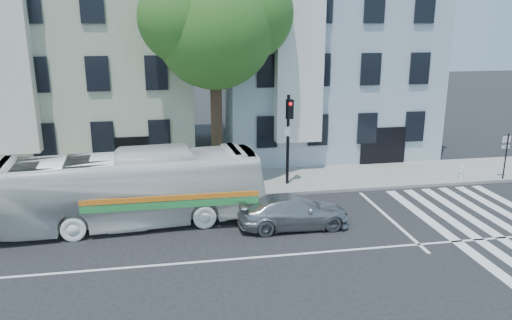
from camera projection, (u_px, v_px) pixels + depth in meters
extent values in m
plane|color=black|center=(243.00, 259.00, 17.09)|extent=(120.00, 120.00, 0.00)
cube|color=gray|center=(219.00, 184.00, 24.66)|extent=(80.00, 4.00, 0.15)
cube|color=#9EA388|center=(83.00, 64.00, 28.68)|extent=(12.00, 10.00, 11.00)
cube|color=#97A8B4|center=(318.00, 61.00, 31.01)|extent=(12.00, 10.00, 11.00)
cylinder|color=#2D2116|center=(217.00, 132.00, 24.46)|extent=(0.56, 0.56, 5.20)
sphere|color=#184C1A|center=(215.00, 29.00, 23.14)|extent=(5.60, 5.60, 5.60)
sphere|color=#184C1A|center=(247.00, 14.00, 23.60)|extent=(4.40, 4.40, 4.40)
sphere|color=#184C1A|center=(184.00, 18.00, 22.49)|extent=(4.20, 4.20, 4.20)
sphere|color=#184C1A|center=(201.00, 51.00, 23.88)|extent=(3.40, 3.40, 3.40)
imported|color=white|center=(129.00, 189.00, 19.61)|extent=(3.28, 10.82, 2.97)
imported|color=#A3A6AA|center=(293.00, 211.00, 19.59)|extent=(1.80, 4.41, 1.28)
cylinder|color=black|center=(288.00, 142.00, 23.99)|extent=(0.15, 0.15, 4.53)
cube|color=black|center=(290.00, 109.00, 23.32)|extent=(0.36, 0.32, 0.92)
sphere|color=red|center=(290.00, 104.00, 23.12)|extent=(0.17, 0.17, 0.17)
cylinder|color=white|center=(289.00, 131.00, 23.70)|extent=(0.46, 0.17, 0.47)
cylinder|color=silver|center=(461.00, 173.00, 25.30)|extent=(0.22, 0.22, 0.56)
sphere|color=silver|center=(462.00, 167.00, 25.22)|extent=(0.20, 0.20, 0.20)
cylinder|color=silver|center=(462.00, 171.00, 25.28)|extent=(0.38, 0.16, 0.13)
cylinder|color=black|center=(506.00, 156.00, 24.96)|extent=(0.07, 0.07, 2.36)
cube|color=white|center=(507.00, 139.00, 24.83)|extent=(0.42, 0.04, 0.33)
cube|color=white|center=(506.00, 147.00, 24.93)|extent=(0.42, 0.04, 0.17)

